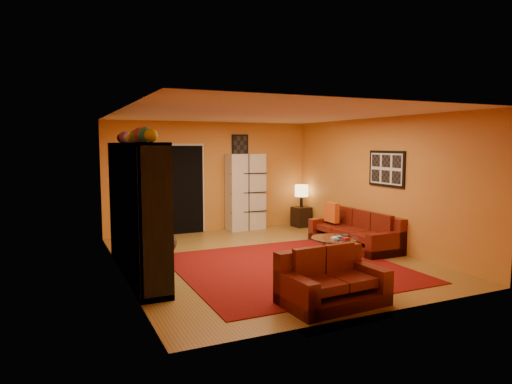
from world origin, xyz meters
name	(u,v)px	position (x,y,z in m)	size (l,w,h in m)	color
floor	(265,259)	(0.00, 0.00, 0.00)	(6.00, 6.00, 0.00)	brown
ceiling	(265,114)	(0.00, 0.00, 2.60)	(6.00, 6.00, 0.00)	white
wall_back	(211,177)	(0.00, 3.00, 1.30)	(6.00, 6.00, 0.00)	orange
wall_front	(374,210)	(0.00, -3.00, 1.30)	(6.00, 6.00, 0.00)	orange
wall_left	(121,194)	(-2.50, 0.00, 1.30)	(6.00, 6.00, 0.00)	orange
wall_right	(377,183)	(2.50, 0.00, 1.30)	(6.00, 6.00, 0.00)	orange
rug	(288,267)	(0.10, -0.70, 0.01)	(3.60, 3.60, 0.01)	#600B0A
doorway	(183,190)	(-0.70, 2.96, 1.02)	(0.95, 0.10, 2.04)	black
wall_art_right	(387,169)	(2.48, -0.30, 1.60)	(0.03, 1.00, 0.70)	black
wall_art_back	(240,145)	(0.75, 2.98, 2.05)	(0.42, 0.03, 0.52)	black
entertainment_unit	(136,209)	(-2.27, 0.00, 1.05)	(0.45, 3.00, 2.10)	black
tv	(139,213)	(-2.23, 0.02, 0.97)	(0.12, 0.88, 0.51)	black
sofa	(357,233)	(2.13, 0.12, 0.29)	(0.91, 2.09, 0.85)	#50110A
loveseat	(329,281)	(-0.22, -2.42, 0.29)	(1.39, 0.89, 0.85)	#50110A
throw_pillow	(332,212)	(1.95, 0.78, 0.63)	(0.12, 0.42, 0.42)	#DC5A18
coffee_table	(335,241)	(1.06, -0.66, 0.37)	(0.83, 0.83, 0.41)	silver
storage_cabinet	(246,192)	(0.82, 2.80, 0.92)	(0.92, 0.41, 1.84)	silver
bowl_chair	(159,243)	(-1.76, 0.79, 0.29)	(0.66, 0.66, 0.54)	black
side_table	(301,217)	(2.25, 2.57, 0.25)	(0.40, 0.40, 0.50)	black
table_lamp	(302,191)	(2.25, 2.57, 0.90)	(0.34, 0.34, 0.56)	black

